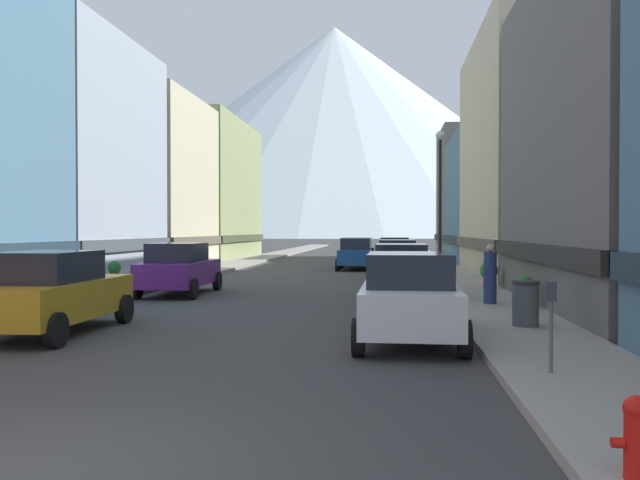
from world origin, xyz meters
name	(u,v)px	position (x,y,z in m)	size (l,w,h in m)	color
sidewalk_left	(237,264)	(-6.25, 35.00, 0.07)	(2.50, 100.00, 0.15)	gray
sidewalk_right	(435,265)	(6.25, 35.00, 0.07)	(2.50, 100.00, 0.15)	gray
storefront_left_2	(45,165)	(-11.30, 20.95, 5.01)	(7.90, 9.23, 10.36)	#99A5B2
storefront_left_3	(146,186)	(-10.60, 30.73, 4.74)	(6.51, 9.26, 9.83)	beige
storefront_left_4	(196,193)	(-11.21, 42.60, 5.04)	(7.71, 13.69, 10.42)	#8C9966
storefront_right_2	(557,160)	(11.28, 26.11, 5.52)	(7.85, 13.28, 11.40)	beige
storefront_right_3	(524,203)	(12.17, 37.76, 4.00)	(9.65, 9.96, 8.30)	slate
storefront_right_4	(499,196)	(12.13, 46.99, 4.91)	(9.56, 8.47, 10.15)	#66605B
car_left_0	(51,292)	(-3.80, 7.73, 0.90)	(2.11, 4.42, 1.78)	#B28419
car_left_1	(179,268)	(-3.80, 16.23, 0.90)	(2.16, 4.44, 1.78)	#591E72
car_right_0	(409,297)	(3.80, 7.55, 0.90)	(2.10, 4.42, 1.78)	silver
car_right_1	(401,271)	(3.80, 15.69, 0.90)	(2.11, 4.42, 1.78)	black
car_right_2	(398,259)	(3.80, 23.82, 0.90)	(2.16, 4.45, 1.78)	slate
car_right_3	(395,252)	(3.80, 33.15, 0.90)	(2.26, 4.49, 1.78)	#591E72
car_driving_0	(358,253)	(1.60, 32.36, 0.90)	(2.06, 4.40, 1.78)	black
car_driving_1	(356,254)	(1.60, 30.68, 0.90)	(2.06, 4.40, 1.78)	#19478C
fire_hydrant_near	(636,435)	(5.45, 0.22, 0.53)	(0.40, 0.22, 0.70)	red
parking_meter_near	(551,314)	(5.75, 4.30, 1.01)	(0.14, 0.10, 1.33)	#595960
trash_bin_right	(526,303)	(6.35, 8.97, 0.64)	(0.59, 0.59, 0.98)	#4C5156
potted_plant_0	(489,273)	(7.00, 18.38, 0.69)	(0.65, 0.65, 0.94)	brown
potted_plant_1	(114,271)	(-7.00, 18.22, 0.65)	(0.49, 0.49, 0.89)	brown
potted_plant_2	(524,292)	(7.00, 12.27, 0.58)	(0.50, 0.50, 0.87)	gray
pedestrian_1	(490,276)	(6.25, 13.22, 0.93)	(0.36, 0.36, 1.68)	navy
streetlamp_right	(440,184)	(5.35, 19.64, 3.99)	(0.36, 0.36, 5.86)	black
mountain_backdrop	(334,131)	(-18.79, 260.00, 42.75)	(217.67, 217.67, 85.50)	silver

